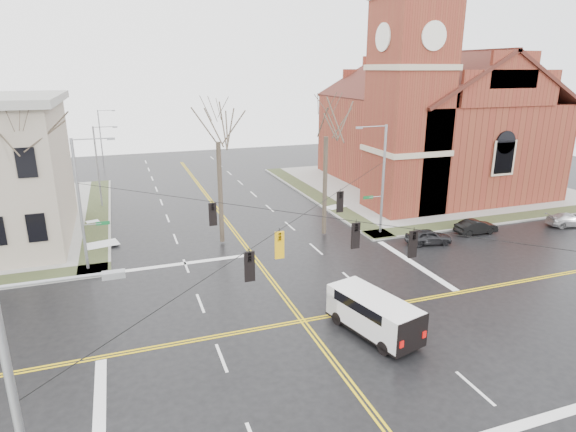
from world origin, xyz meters
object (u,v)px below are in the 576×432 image
object	(u,v)px
streetlight_north_b	(102,137)
tree_nw_far	(25,146)
signal_pole_nw	(82,201)
parked_car_c	(569,220)
cargo_van	(371,311)
signal_pole_ne	(381,177)
tree_ne	(326,130)
streetlight_north_a	(99,164)
church	(428,114)
tree_nw_near	(218,135)
parked_car_a	(428,237)
parked_car_b	(476,227)

from	to	relation	value
streetlight_north_b	tree_nw_far	xyz separation A→B (m)	(-3.83, -34.76, 4.05)
signal_pole_nw	parked_car_c	bearing A→B (deg)	-5.41
cargo_van	tree_nw_far	world-z (taller)	tree_nw_far
signal_pole_ne	tree_ne	size ratio (longest dim) A/B	0.74
streetlight_north_b	parked_car_c	distance (m)	56.18
signal_pole_ne	cargo_van	size ratio (longest dim) A/B	1.56
signal_pole_nw	streetlight_north_a	distance (m)	16.52
church	tree_ne	xyz separation A→B (m)	(-17.86, -11.93, 0.33)
streetlight_north_a	tree_ne	world-z (taller)	tree_ne
tree_ne	parked_car_c	bearing A→B (deg)	-13.41
tree_nw_far	tree_nw_near	xyz separation A→B (m)	(12.92, 0.51, 0.12)
tree_nw_far	tree_ne	bearing A→B (deg)	-1.03
parked_car_a	parked_car_b	bearing A→B (deg)	-70.61
signal_pole_ne	tree_nw_near	distance (m)	13.59
signal_pole_ne	cargo_van	xyz separation A→B (m)	(-8.36, -13.73, -3.73)
signal_pole_nw	signal_pole_ne	bearing A→B (deg)	0.00
signal_pole_ne	parked_car_b	xyz separation A→B (m)	(7.84, -2.66, -4.35)
signal_pole_nw	parked_car_c	world-z (taller)	signal_pole_nw
streetlight_north_b	parked_car_b	world-z (taller)	streetlight_north_b
tree_nw_far	tree_ne	world-z (taller)	tree_ne
tree_nw_far	tree_ne	xyz separation A→B (m)	(21.39, -0.38, 0.25)
tree_nw_near	tree_ne	xyz separation A→B (m)	(8.47, -0.89, 0.13)
signal_pole_ne	parked_car_c	distance (m)	17.97
tree_nw_far	tree_ne	size ratio (longest dim) A/B	0.97
parked_car_c	cargo_van	bearing A→B (deg)	124.22
church	streetlight_north_a	bearing A→B (deg)	174.81
streetlight_north_a	tree_nw_near	size ratio (longest dim) A/B	0.67
streetlight_north_a	parked_car_a	size ratio (longest dim) A/B	2.22
streetlight_north_b	parked_car_c	size ratio (longest dim) A/B	2.04
streetlight_north_b	parked_car_a	distance (m)	47.02
streetlight_north_b	tree_nw_near	xyz separation A→B (m)	(9.08, -34.25, 4.17)
cargo_van	parked_car_c	xyz separation A→B (m)	(25.38, 9.97, -0.65)
church	streetlight_north_b	xyz separation A→B (m)	(-35.42, 23.22, -3.97)
tree_nw_far	parked_car_c	bearing A→B (deg)	-7.31
parked_car_b	tree_nw_near	xyz separation A→B (m)	(-20.73, 4.90, 8.04)
streetlight_north_a	tree_nw_near	world-z (taller)	tree_nw_near
streetlight_north_a	streetlight_north_b	world-z (taller)	same
church	tree_nw_near	xyz separation A→B (m)	(-26.33, -11.04, 0.20)
streetlight_north_b	tree_ne	xyz separation A→B (m)	(17.56, -35.15, 4.30)
parked_car_b	tree_nw_near	size ratio (longest dim) A/B	0.31
streetlight_north_b	signal_pole_nw	bearing A→B (deg)	-91.05
streetlight_north_b	parked_car_a	xyz separation A→B (m)	(24.50, -39.95, -3.85)
signal_pole_ne	signal_pole_nw	xyz separation A→B (m)	(-22.64, 0.00, 0.00)
signal_pole_ne	parked_car_b	bearing A→B (deg)	-18.72
signal_pole_ne	parked_car_c	size ratio (longest dim) A/B	2.29
signal_pole_nw	streetlight_north_a	bearing A→B (deg)	87.68
streetlight_north_b	parked_car_b	size ratio (longest dim) A/B	2.19
signal_pole_ne	parked_car_b	world-z (taller)	signal_pole_ne
signal_pole_ne	signal_pole_nw	bearing A→B (deg)	180.00
streetlight_north_a	parked_car_a	bearing A→B (deg)	-39.15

